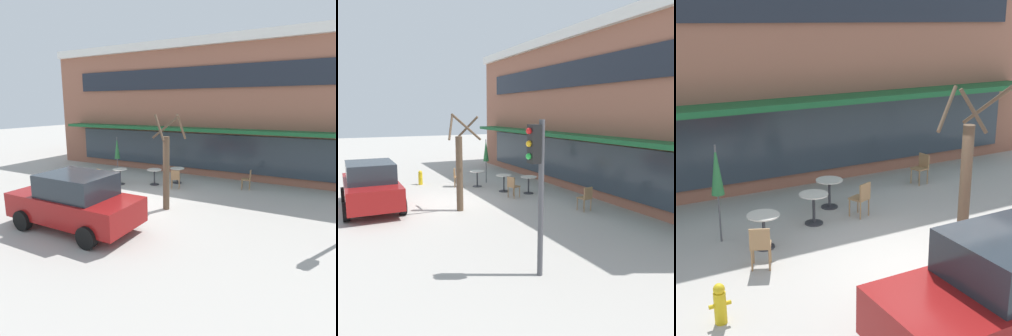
# 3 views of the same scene
# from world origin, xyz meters

# --- Properties ---
(ground_plane) EXTENTS (80.00, 80.00, 0.00)m
(ground_plane) POSITION_xyz_m (0.00, 0.00, 0.00)
(ground_plane) COLOR #ADA8A0
(building_facade) EXTENTS (19.35, 9.10, 7.20)m
(building_facade) POSITION_xyz_m (0.00, 9.96, 3.60)
(building_facade) COLOR #935B47
(building_facade) RESTS_ON ground
(cafe_table_near_wall) EXTENTS (0.70, 0.70, 0.76)m
(cafe_table_near_wall) POSITION_xyz_m (-2.37, 2.45, 0.52)
(cafe_table_near_wall) COLOR #333338
(cafe_table_near_wall) RESTS_ON ground
(cafe_table_streetside) EXTENTS (0.70, 0.70, 0.76)m
(cafe_table_streetside) POSITION_xyz_m (-0.85, 3.15, 0.52)
(cafe_table_streetside) COLOR #333338
(cafe_table_streetside) RESTS_ON ground
(cafe_table_by_tree) EXTENTS (0.70, 0.70, 0.76)m
(cafe_table_by_tree) POSITION_xyz_m (-0.02, 3.95, 0.52)
(cafe_table_by_tree) COLOR #333338
(cafe_table_by_tree) RESTS_ON ground
(patio_umbrella_green_folded) EXTENTS (0.28, 0.28, 2.20)m
(patio_umbrella_green_folded) POSITION_xyz_m (-3.10, 3.21, 1.63)
(patio_umbrella_green_folded) COLOR #4C4C51
(patio_umbrella_green_folded) RESTS_ON ground
(cafe_chair_0) EXTENTS (0.52, 0.52, 0.89)m
(cafe_chair_0) POSITION_xyz_m (0.37, 2.97, 0.53)
(cafe_chair_0) COLOR #9E754C
(cafe_chair_0) RESTS_ON ground
(cafe_chair_1) EXTENTS (0.45, 0.45, 0.89)m
(cafe_chair_1) POSITION_xyz_m (3.33, 4.45, 0.53)
(cafe_chair_1) COLOR #9E754C
(cafe_chair_1) RESTS_ON ground
(cafe_chair_2) EXTENTS (0.53, 0.53, 0.89)m
(cafe_chair_2) POSITION_xyz_m (-2.77, 1.55, 0.53)
(cafe_chair_2) COLOR #9E754C
(cafe_chair_2) RESTS_ON ground
(parked_sedan) EXTENTS (4.20, 2.02, 1.76)m
(parked_sedan) POSITION_xyz_m (-0.32, -2.51, 0.88)
(parked_sedan) COLOR maroon
(parked_sedan) RESTS_ON ground
(street_tree) EXTENTS (1.39, 1.18, 3.51)m
(street_tree) POSITION_xyz_m (1.32, 0.38, 1.57)
(street_tree) COLOR brown
(street_tree) RESTS_ON ground
(traffic_light_pole) EXTENTS (0.26, 0.44, 3.40)m
(traffic_light_pole) POSITION_xyz_m (7.02, 0.21, 2.30)
(traffic_light_pole) COLOR #47474C
(traffic_light_pole) RESTS_ON ground
(fire_hydrant) EXTENTS (0.36, 0.20, 0.71)m
(fire_hydrant) POSITION_xyz_m (-4.00, 0.08, 0.35)
(fire_hydrant) COLOR gold
(fire_hydrant) RESTS_ON ground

